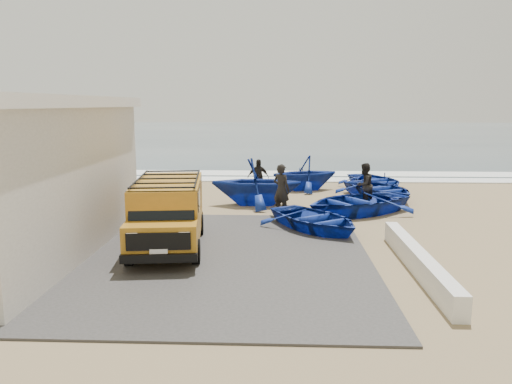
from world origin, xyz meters
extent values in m
plane|color=#8F7853|center=(0.00, 0.00, 0.00)|extent=(160.00, 160.00, 0.00)
cube|color=#403E3B|center=(-2.00, -2.00, 0.03)|extent=(12.00, 10.00, 0.05)
cube|color=#385166|center=(0.00, 56.00, 0.00)|extent=(180.00, 88.00, 0.01)
cube|color=white|center=(0.00, 12.00, 0.03)|extent=(180.00, 1.60, 0.06)
cube|color=white|center=(0.00, 14.50, 0.02)|extent=(180.00, 2.20, 0.04)
cube|color=black|center=(-3.55, -0.50, 2.60)|extent=(0.08, 0.70, 0.90)
cube|color=silver|center=(5.00, -3.00, 0.28)|extent=(0.35, 6.00, 0.55)
cube|color=#B8791B|center=(-1.63, -0.84, 1.12)|extent=(2.23, 3.90, 1.57)
cube|color=#B8791B|center=(-1.36, -3.11, 0.76)|extent=(1.90, 1.06, 0.86)
cube|color=black|center=(-1.41, -2.67, 1.52)|extent=(1.69, 0.51, 0.68)
cube|color=black|center=(-1.30, -3.55, 0.86)|extent=(1.53, 0.26, 0.43)
cube|color=black|center=(-1.30, -3.58, 0.45)|extent=(1.85, 0.35, 0.21)
cube|color=black|center=(-1.62, -0.89, 1.98)|extent=(2.11, 3.60, 0.06)
cylinder|color=black|center=(-2.24, -2.83, 0.33)|extent=(0.29, 0.69, 0.67)
cylinder|color=black|center=(-2.59, 0.10, 0.33)|extent=(0.29, 0.69, 0.67)
cylinder|color=black|center=(-0.56, -2.63, 0.33)|extent=(0.29, 0.69, 0.67)
cylinder|color=black|center=(-0.91, 0.30, 0.33)|extent=(0.29, 0.69, 0.67)
imported|color=navy|center=(2.76, 1.00, 0.39)|extent=(4.35, 4.62, 0.78)
imported|color=navy|center=(4.50, 3.65, 0.45)|extent=(5.38, 5.01, 0.91)
imported|color=navy|center=(0.67, 5.18, 0.96)|extent=(3.68, 3.19, 1.91)
imported|color=navy|center=(6.00, 6.85, 0.41)|extent=(4.33, 4.84, 0.83)
imported|color=navy|center=(2.85, 8.86, 0.84)|extent=(3.87, 3.59, 1.67)
imported|color=navy|center=(6.32, 9.29, 0.40)|extent=(3.92, 4.58, 0.80)
imported|color=black|center=(1.68, 3.27, 0.96)|extent=(0.84, 0.78, 1.92)
imported|color=black|center=(5.02, 4.97, 0.88)|extent=(1.08, 1.08, 1.77)
imported|color=black|center=(0.67, 7.34, 0.82)|extent=(1.00, 0.50, 1.65)
camera|label=1|loc=(1.51, -14.94, 4.08)|focal=35.00mm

